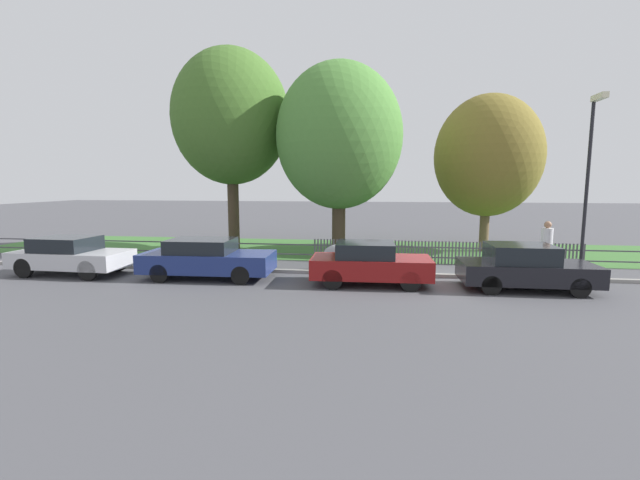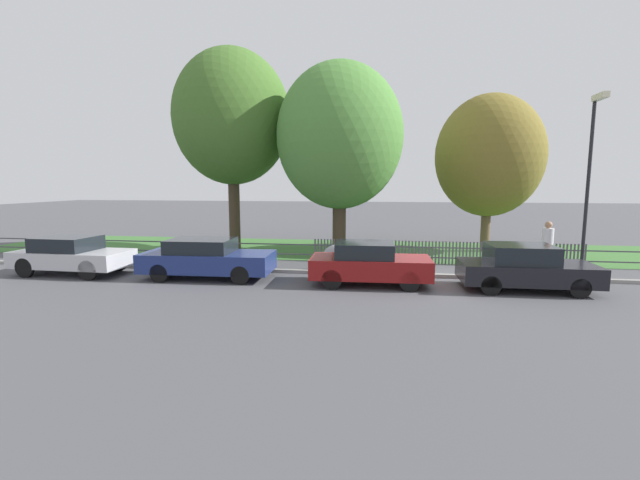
# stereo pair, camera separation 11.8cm
# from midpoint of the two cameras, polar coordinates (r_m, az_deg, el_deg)

# --- Properties ---
(ground_plane) EXTENTS (120.00, 120.00, 0.00)m
(ground_plane) POSITION_cam_midpoint_polar(r_m,az_deg,el_deg) (15.12, 17.25, -4.91)
(ground_plane) COLOR #4C4C51
(kerb_stone) EXTENTS (43.84, 0.20, 0.12)m
(kerb_stone) POSITION_cam_midpoint_polar(r_m,az_deg,el_deg) (15.21, 17.20, -4.61)
(kerb_stone) COLOR gray
(kerb_stone) RESTS_ON ground
(grass_strip) EXTENTS (43.84, 6.48, 0.01)m
(grass_strip) POSITION_cam_midpoint_polar(r_m,az_deg,el_deg) (20.79, 14.73, -1.46)
(grass_strip) COLOR #3D7033
(grass_strip) RESTS_ON ground
(park_fence) EXTENTS (43.84, 0.05, 0.92)m
(park_fence) POSITION_cam_midpoint_polar(r_m,az_deg,el_deg) (17.56, 15.98, -1.64)
(park_fence) COLOR #4C4C51
(park_fence) RESTS_ON ground
(parked_car_silver_hatchback) EXTENTS (3.95, 1.84, 1.33)m
(parked_car_silver_hatchback) POSITION_cam_midpoint_polar(r_m,az_deg,el_deg) (17.35, -30.48, -1.74)
(parked_car_silver_hatchback) COLOR #BCBCC1
(parked_car_silver_hatchback) RESTS_ON ground
(parked_car_black_saloon) EXTENTS (4.39, 1.89, 1.33)m
(parked_car_black_saloon) POSITION_cam_midpoint_polar(r_m,az_deg,el_deg) (14.86, -15.09, -2.36)
(parked_car_black_saloon) COLOR navy
(parked_car_black_saloon) RESTS_ON ground
(parked_car_navy_estate) EXTENTS (3.78, 1.82, 1.35)m
(parked_car_navy_estate) POSITION_cam_midpoint_polar(r_m,az_deg,el_deg) (13.55, 6.37, -3.07)
(parked_car_navy_estate) COLOR maroon
(parked_car_navy_estate) RESTS_ON ground
(parked_car_red_compact) EXTENTS (3.84, 1.77, 1.37)m
(parked_car_red_compact) POSITION_cam_midpoint_polar(r_m,az_deg,el_deg) (14.20, 25.38, -3.30)
(parked_car_red_compact) COLOR black
(parked_car_red_compact) RESTS_ON ground
(covered_motorcycle) EXTENTS (1.76, 0.72, 1.01)m
(covered_motorcycle) POSITION_cam_midpoint_polar(r_m,az_deg,el_deg) (15.64, 3.36, -1.91)
(covered_motorcycle) COLOR black
(covered_motorcycle) RESTS_ON ground
(tree_nearest_kerb) EXTENTS (5.43, 5.43, 9.36)m
(tree_nearest_kerb) POSITION_cam_midpoint_polar(r_m,az_deg,el_deg) (21.12, -11.94, 15.66)
(tree_nearest_kerb) COLOR #473828
(tree_nearest_kerb) RESTS_ON ground
(tree_behind_motorcycle) EXTENTS (5.41, 5.41, 8.29)m
(tree_behind_motorcycle) POSITION_cam_midpoint_polar(r_m,az_deg,el_deg) (18.87, 2.39, 13.58)
(tree_behind_motorcycle) COLOR #473828
(tree_behind_motorcycle) RESTS_ON ground
(tree_mid_park) EXTENTS (4.82, 4.82, 7.20)m
(tree_mid_park) POSITION_cam_midpoint_polar(r_m,az_deg,el_deg) (21.39, 21.33, 10.37)
(tree_mid_park) COLOR brown
(tree_mid_park) RESTS_ON ground
(pedestrian_near_fence) EXTENTS (0.52, 0.52, 1.86)m
(pedestrian_near_fence) POSITION_cam_midpoint_polar(r_m,az_deg,el_deg) (17.03, 27.79, -0.49)
(pedestrian_near_fence) COLOR slate
(pedestrian_near_fence) RESTS_ON ground
(street_lamp) EXTENTS (0.20, 0.79, 5.93)m
(street_lamp) POSITION_cam_midpoint_polar(r_m,az_deg,el_deg) (16.40, 32.15, 8.27)
(street_lamp) COLOR black
(street_lamp) RESTS_ON ground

